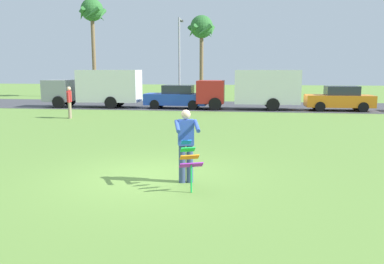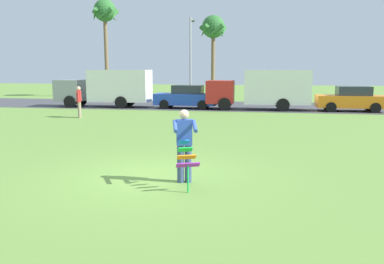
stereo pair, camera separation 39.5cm
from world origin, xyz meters
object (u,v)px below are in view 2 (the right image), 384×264
object	(u,v)px
parked_car_blue	(186,97)
streetlight_pole	(191,54)
parked_car_orange	(351,99)
person_kite_flyer	(184,143)
person_walker_near	(79,101)
parked_truck_grey_van	(109,87)
parked_truck_red_cab	(264,89)
palm_tree_left_near	(105,15)
palm_tree_right_near	(213,30)
kite_held	(187,158)

from	to	relation	value
parked_car_blue	streetlight_pole	world-z (taller)	streetlight_pole
parked_car_orange	streetlight_pole	size ratio (longest dim) A/B	0.60
person_kite_flyer	parked_car_orange	distance (m)	18.96
person_kite_flyer	person_walker_near	distance (m)	14.00
parked_truck_grey_van	parked_car_orange	world-z (taller)	parked_truck_grey_van
parked_truck_red_cab	palm_tree_left_near	world-z (taller)	palm_tree_left_near
parked_car_blue	parked_truck_red_cab	bearing A→B (deg)	0.00
parked_truck_grey_van	parked_car_orange	bearing A→B (deg)	0.00
parked_truck_grey_van	person_kite_flyer	bearing A→B (deg)	-62.73
palm_tree_right_near	person_walker_near	distance (m)	18.55
palm_tree_left_near	palm_tree_right_near	xyz separation A→B (m)	(10.36, 0.63, -1.51)
person_kite_flyer	palm_tree_left_near	distance (m)	31.46
parked_truck_grey_van	parked_car_blue	distance (m)	5.63
parked_truck_grey_van	person_walker_near	xyz separation A→B (m)	(0.78, -6.19, -0.48)
parked_car_blue	person_walker_near	world-z (taller)	person_walker_near
parked_truck_red_cab	parked_car_orange	size ratio (longest dim) A/B	1.60
parked_car_orange	person_walker_near	distance (m)	16.71
person_kite_flyer	parked_truck_red_cab	world-z (taller)	parked_truck_red_cab
parked_truck_red_cab	person_walker_near	world-z (taller)	parked_truck_red_cab
parked_car_blue	parked_car_orange	world-z (taller)	same
palm_tree_left_near	person_kite_flyer	bearing A→B (deg)	-64.20
person_kite_flyer	person_walker_near	bearing A→B (deg)	126.09
person_walker_near	palm_tree_left_near	bearing A→B (deg)	107.39
parked_car_orange	streetlight_pole	distance (m)	14.22
parked_truck_grey_van	palm_tree_left_near	distance (m)	12.74
parked_car_blue	parked_truck_grey_van	bearing A→B (deg)	-180.00
parked_truck_grey_van	streetlight_pole	xyz separation A→B (m)	(4.54, 7.32, 2.59)
parked_car_orange	person_walker_near	world-z (taller)	person_walker_near
parked_car_orange	palm_tree_right_near	size ratio (longest dim) A/B	0.55
kite_held	streetlight_pole	bearing A→B (deg)	100.39
palm_tree_left_near	streetlight_pole	size ratio (longest dim) A/B	1.32
parked_car_blue	parked_car_orange	size ratio (longest dim) A/B	1.01
kite_held	parked_car_orange	xyz separation A→B (m)	(7.10, 18.10, 0.05)
person_walker_near	streetlight_pole	bearing A→B (deg)	74.46
palm_tree_left_near	person_walker_near	bearing A→B (deg)	-72.61
parked_car_blue	person_walker_near	distance (m)	7.84
streetlight_pole	palm_tree_right_near	bearing A→B (deg)	66.71
person_kite_flyer	parked_car_blue	world-z (taller)	person_kite_flyer
parked_truck_grey_van	palm_tree_right_near	distance (m)	13.27
person_kite_flyer	kite_held	distance (m)	0.65
parked_truck_grey_van	person_walker_near	size ratio (longest dim) A/B	3.91
parked_car_blue	parked_truck_red_cab	distance (m)	5.27
parked_truck_grey_van	parked_truck_red_cab	world-z (taller)	same
parked_car_orange	person_walker_near	bearing A→B (deg)	-158.24
palm_tree_left_near	palm_tree_right_near	bearing A→B (deg)	3.47
palm_tree_right_near	parked_truck_red_cab	bearing A→B (deg)	-66.00
kite_held	parked_truck_grey_van	bearing A→B (deg)	116.93
parked_truck_red_cab	parked_car_orange	world-z (taller)	parked_truck_red_cab
parked_truck_red_cab	person_walker_near	xyz separation A→B (m)	(-10.04, -6.19, -0.48)
parked_car_orange	palm_tree_left_near	xyz separation A→B (m)	(-20.64, 10.14, 7.02)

